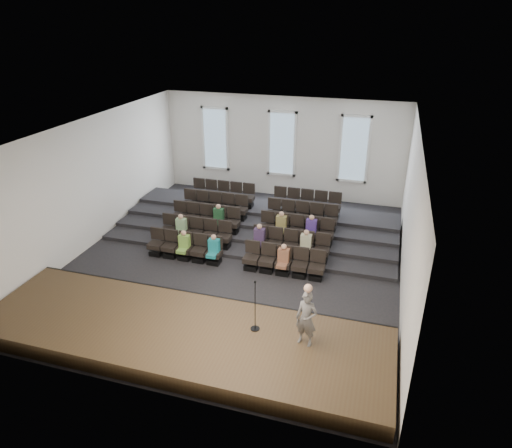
{
  "coord_description": "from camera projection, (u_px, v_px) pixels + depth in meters",
  "views": [
    {
      "loc": [
        5.01,
        -14.46,
        8.59
      ],
      "look_at": [
        0.58,
        0.5,
        1.31
      ],
      "focal_mm": 32.0,
      "sensor_mm": 36.0,
      "label": 1
    }
  ],
  "objects": [
    {
      "name": "seating_rows",
      "position": [
        249.0,
        226.0,
        18.53
      ],
      "size": [
        6.8,
        4.7,
        1.67
      ],
      "color": "black",
      "rests_on": "ground"
    },
    {
      "name": "stage_lip",
      "position": [
        204.0,
        301.0,
        14.48
      ],
      "size": [
        11.8,
        0.06,
        0.52
      ],
      "primitive_type": "cube",
      "color": "black",
      "rests_on": "ground"
    },
    {
      "name": "wall_back",
      "position": [
        282.0,
        147.0,
        22.53
      ],
      "size": [
        12.0,
        0.04,
        5.0
      ],
      "primitive_type": "cube",
      "color": "silver",
      "rests_on": "ground"
    },
    {
      "name": "audience",
      "position": [
        248.0,
        235.0,
        17.45
      ],
      "size": [
        5.45,
        2.64,
        1.1
      ],
      "color": "#75A843",
      "rests_on": "seating_rows"
    },
    {
      "name": "mic_stand",
      "position": [
        255.0,
        315.0,
        12.61
      ],
      "size": [
        0.27,
        0.27,
        1.59
      ],
      "color": "black",
      "rests_on": "stage"
    },
    {
      "name": "risers",
      "position": [
        260.0,
        221.0,
        20.16
      ],
      "size": [
        11.8,
        4.8,
        0.6
      ],
      "color": "black",
      "rests_on": "ground"
    },
    {
      "name": "ground",
      "position": [
        238.0,
        258.0,
        17.48
      ],
      "size": [
        14.0,
        14.0,
        0.0
      ],
      "primitive_type": "plane",
      "color": "black",
      "rests_on": "ground"
    },
    {
      "name": "wall_front",
      "position": [
        137.0,
        308.0,
        10.33
      ],
      "size": [
        12.0,
        0.04,
        5.0
      ],
      "primitive_type": "cube",
      "color": "silver",
      "rests_on": "ground"
    },
    {
      "name": "stage",
      "position": [
        180.0,
        335.0,
        12.95
      ],
      "size": [
        11.8,
        3.6,
        0.5
      ],
      "primitive_type": "cube",
      "color": "#402F1B",
      "rests_on": "ground"
    },
    {
      "name": "ceiling",
      "position": [
        235.0,
        129.0,
        15.36
      ],
      "size": [
        12.0,
        14.0,
        0.02
      ],
      "primitive_type": "cube",
      "color": "white",
      "rests_on": "ground"
    },
    {
      "name": "speaker",
      "position": [
        306.0,
        319.0,
        11.92
      ],
      "size": [
        0.65,
        0.5,
        1.6
      ],
      "primitive_type": "imported",
      "rotation": [
        0.0,
        0.0,
        -0.21
      ],
      "color": "#5B5856",
      "rests_on": "stage"
    },
    {
      "name": "wall_left",
      "position": [
        92.0,
        182.0,
        17.97
      ],
      "size": [
        0.04,
        14.0,
        5.0
      ],
      "primitive_type": "cube",
      "color": "silver",
      "rests_on": "ground"
    },
    {
      "name": "wall_right",
      "position": [
        411.0,
        217.0,
        14.88
      ],
      "size": [
        0.04,
        14.0,
        5.0
      ],
      "primitive_type": "cube",
      "color": "silver",
      "rests_on": "ground"
    },
    {
      "name": "windows",
      "position": [
        282.0,
        144.0,
        22.38
      ],
      "size": [
        8.44,
        0.1,
        3.24
      ],
      "color": "white",
      "rests_on": "wall_back"
    }
  ]
}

